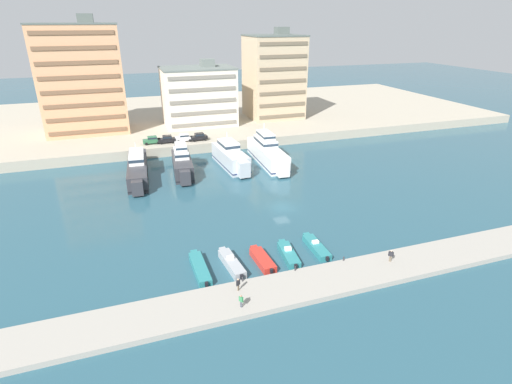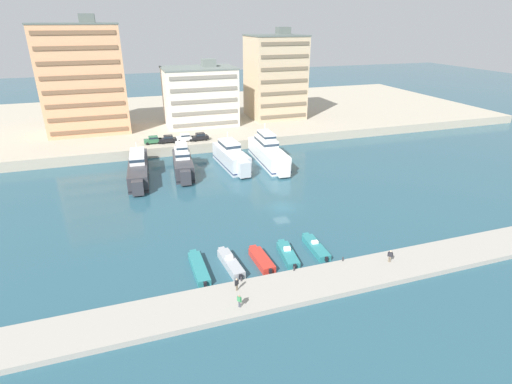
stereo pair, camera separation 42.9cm
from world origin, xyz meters
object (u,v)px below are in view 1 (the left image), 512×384
object	(u,v)px
motorboat_red_mid_left	(262,260)
car_white_mid_left	(184,137)
pedestrian_far_side	(238,283)
car_green_far_left	(152,140)
motorboat_grey_left	(231,263)
pedestrian_near_edge	(391,255)
car_black_left	(167,139)
motorboat_teal_center_left	(288,254)
car_black_center_left	(199,136)
yacht_silver_mid_left	(231,157)
yacht_charcoal_far_left	(138,168)
yacht_charcoal_left	(182,163)
pedestrian_mid_deck	(241,300)
motorboat_teal_far_left	(200,268)
yacht_white_center_left	(267,152)
motorboat_teal_center	(316,247)

from	to	relation	value
motorboat_red_mid_left	car_white_mid_left	distance (m)	52.55
car_white_mid_left	pedestrian_far_side	world-z (taller)	car_white_mid_left
car_white_mid_left	car_green_far_left	bearing A→B (deg)	177.40
motorboat_grey_left	pedestrian_near_edge	world-z (taller)	pedestrian_near_edge
motorboat_red_mid_left	car_black_left	bearing A→B (deg)	95.91
motorboat_teal_center_left	car_black_center_left	bearing A→B (deg)	91.67
car_black_left	yacht_silver_mid_left	bearing A→B (deg)	-51.49
yacht_charcoal_far_left	motorboat_grey_left	distance (m)	38.29
car_black_left	car_green_far_left	bearing A→B (deg)	173.30
yacht_charcoal_left	pedestrian_mid_deck	size ratio (longest dim) A/B	10.06
motorboat_grey_left	motorboat_teal_far_left	bearing A→B (deg)	174.55
motorboat_grey_left	yacht_white_center_left	bearing A→B (deg)	63.23
motorboat_teal_far_left	pedestrian_far_side	world-z (taller)	pedestrian_far_side
motorboat_teal_center_left	car_green_far_left	xyz separation A→B (m)	(-12.65, 52.66, 2.79)
pedestrian_mid_deck	car_black_left	bearing A→B (deg)	90.01
yacht_silver_mid_left	pedestrian_near_edge	xyz separation A→B (m)	(9.11, -43.77, -0.49)
pedestrian_mid_deck	pedestrian_far_side	world-z (taller)	pedestrian_far_side
car_black_center_left	motorboat_grey_left	bearing A→B (deg)	-96.99
car_black_left	yacht_charcoal_left	bearing A→B (deg)	-86.01
car_green_far_left	car_white_mid_left	world-z (taller)	same
motorboat_teal_far_left	yacht_charcoal_left	bearing A→B (deg)	84.04
yacht_white_center_left	car_black_center_left	xyz separation A→B (m)	(-12.42, 14.54, 0.85)
motorboat_teal_center_left	car_green_far_left	world-z (taller)	car_green_far_left
car_black_center_left	pedestrian_mid_deck	distance (m)	60.99
motorboat_teal_center	pedestrian_mid_deck	bearing A→B (deg)	-146.37
motorboat_red_mid_left	motorboat_teal_center	xyz separation A→B (m)	(8.19, 0.68, -0.03)
motorboat_teal_far_left	motorboat_teal_center	size ratio (longest dim) A/B	1.11
motorboat_red_mid_left	yacht_silver_mid_left	bearing A→B (deg)	80.59
yacht_white_center_left	car_white_mid_left	size ratio (longest dim) A/B	5.07
yacht_silver_mid_left	motorboat_red_mid_left	bearing A→B (deg)	-99.41
yacht_charcoal_far_left	motorboat_teal_center	bearing A→B (deg)	-59.77
pedestrian_near_edge	yacht_silver_mid_left	bearing A→B (deg)	101.75
yacht_silver_mid_left	yacht_white_center_left	bearing A→B (deg)	-1.02
motorboat_teal_center	yacht_silver_mid_left	bearing A→B (deg)	93.00
motorboat_teal_center_left	car_white_mid_left	distance (m)	52.65
pedestrian_mid_deck	pedestrian_far_side	xyz separation A→B (m)	(0.53, 2.89, 0.03)
car_white_mid_left	pedestrian_near_edge	distance (m)	60.88
motorboat_teal_center	car_white_mid_left	size ratio (longest dim) A/B	1.73
yacht_white_center_left	motorboat_grey_left	world-z (taller)	yacht_white_center_left
car_white_mid_left	car_black_center_left	bearing A→B (deg)	-5.49
motorboat_teal_far_left	car_black_center_left	world-z (taller)	car_black_center_left
motorboat_teal_far_left	motorboat_teal_center_left	bearing A→B (deg)	-3.02
yacht_white_center_left	car_green_far_left	bearing A→B (deg)	147.11
yacht_charcoal_left	car_green_far_left	size ratio (longest dim) A/B	3.85
motorboat_red_mid_left	pedestrian_mid_deck	world-z (taller)	pedestrian_mid_deck
car_black_center_left	motorboat_teal_center_left	bearing A→B (deg)	-88.33
yacht_silver_mid_left	motorboat_grey_left	world-z (taller)	yacht_silver_mid_left
yacht_charcoal_left	motorboat_teal_center	distance (m)	38.43
pedestrian_mid_deck	motorboat_teal_center_left	bearing A→B (deg)	42.78
car_green_far_left	motorboat_teal_center	bearing A→B (deg)	-71.88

